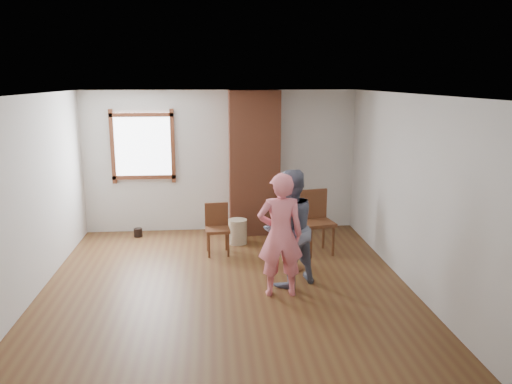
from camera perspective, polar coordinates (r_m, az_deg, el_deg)
ground at (r=6.97m, az=-3.39°, el=-10.81°), size 5.50×5.50×0.00m
room_shell at (r=7.06m, az=-4.20°, el=4.78°), size 5.04×5.52×2.62m
brick_chimney at (r=9.04m, az=-0.21°, el=3.32°), size 0.90×0.50×2.60m
stoneware_crock at (r=8.66m, az=-2.12°, el=-4.52°), size 0.34×0.34×0.42m
dark_pot at (r=9.29m, az=-13.32°, el=-4.53°), size 0.18×0.18×0.15m
dining_chair_left at (r=8.15m, az=-4.46°, el=-3.85°), size 0.41×0.41×0.82m
dining_chair_right at (r=8.21m, az=6.85°, el=-2.95°), size 0.56×0.56×1.02m
side_table at (r=7.45m, az=4.40°, el=-5.93°), size 0.40×0.40×0.60m
cake_plate at (r=7.39m, az=4.43°, el=-4.45°), size 0.18×0.18×0.01m
cake_slice at (r=7.38m, az=4.51°, el=-4.20°), size 0.08×0.07×0.06m
man at (r=6.80m, az=3.80°, el=-4.16°), size 0.99×0.92×1.62m
person_pink at (r=6.47m, az=2.80°, el=-4.93°), size 0.60×0.40×1.64m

